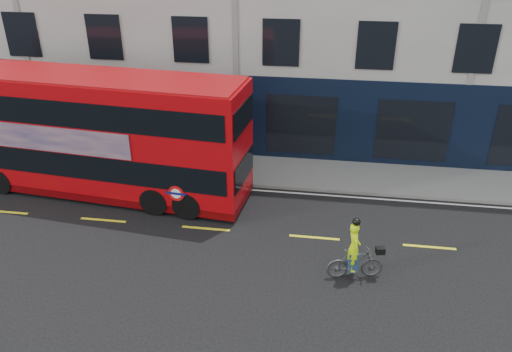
# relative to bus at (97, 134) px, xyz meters

# --- Properties ---
(ground) EXTENTS (120.00, 120.00, 0.00)m
(ground) POSITION_rel_bus_xyz_m (4.89, -3.79, -2.54)
(ground) COLOR black
(ground) RESTS_ON ground
(pavement) EXTENTS (60.00, 3.00, 0.12)m
(pavement) POSITION_rel_bus_xyz_m (4.89, 2.71, -2.48)
(pavement) COLOR gray
(pavement) RESTS_ON ground
(kerb) EXTENTS (60.00, 0.12, 0.13)m
(kerb) POSITION_rel_bus_xyz_m (4.89, 1.21, -2.48)
(kerb) COLOR slate
(kerb) RESTS_ON ground
(road_edge_line) EXTENTS (58.00, 0.10, 0.01)m
(road_edge_line) POSITION_rel_bus_xyz_m (4.89, 0.91, -2.54)
(road_edge_line) COLOR silver
(road_edge_line) RESTS_ON ground
(lane_dashes) EXTENTS (58.00, 0.12, 0.01)m
(lane_dashes) POSITION_rel_bus_xyz_m (4.89, -2.29, -2.54)
(lane_dashes) COLOR yellow
(lane_dashes) RESTS_ON ground
(bus) EXTENTS (12.51, 3.99, 4.96)m
(bus) POSITION_rel_bus_xyz_m (0.00, 0.00, 0.00)
(bus) COLOR #AE060B
(bus) RESTS_ON ground
(cyclist) EXTENTS (1.86, 0.86, 2.20)m
(cyclist) POSITION_rel_bus_xyz_m (10.20, -4.35, -1.81)
(cyclist) COLOR #45484A
(cyclist) RESTS_ON ground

